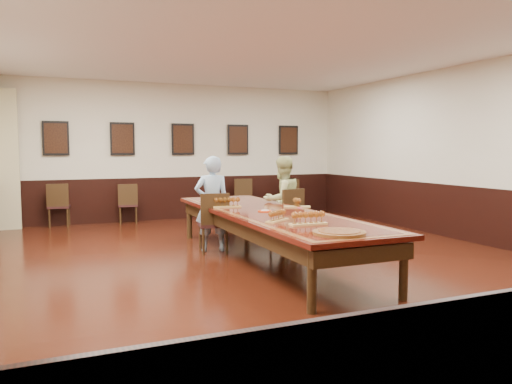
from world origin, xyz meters
name	(u,v)px	position (x,y,z in m)	size (l,w,h in m)	color
floor	(269,262)	(0.00, 0.00, -0.01)	(8.00, 10.00, 0.02)	black
ceiling	(270,42)	(0.00, 0.00, 3.21)	(8.00, 10.00, 0.02)	white
wall_back	(182,152)	(0.00, 5.01, 1.60)	(8.00, 0.02, 3.20)	beige
wall_right	(474,153)	(4.01, 0.00, 1.60)	(0.02, 10.00, 3.20)	beige
chair_man	(213,222)	(-0.56, 0.96, 0.49)	(0.46, 0.50, 0.98)	black
chair_woman	(286,216)	(0.84, 1.12, 0.49)	(0.46, 0.50, 0.99)	black
spare_chair_a	(59,205)	(-2.79, 4.79, 0.47)	(0.44, 0.48, 0.94)	black
spare_chair_b	(128,204)	(-1.34, 4.69, 0.45)	(0.42, 0.46, 0.90)	black
spare_chair_c	(242,197)	(1.45, 4.81, 0.47)	(0.44, 0.48, 0.94)	black
spare_chair_d	(288,197)	(2.58, 4.54, 0.45)	(0.42, 0.46, 0.91)	black
person_man	(212,204)	(-0.54, 1.06, 0.78)	(0.57, 0.37, 1.56)	#4A85B9
person_woman	(282,200)	(0.81, 1.23, 0.77)	(0.77, 0.60, 1.54)	#C1CA7E
pink_phone	(298,208)	(0.60, 0.21, 0.76)	(0.06, 0.13, 0.01)	#E84D90
curtain	(7,160)	(-3.75, 4.82, 1.45)	(0.45, 0.18, 2.90)	#C6BE88
wainscoting	(269,228)	(0.00, 0.00, 0.50)	(8.00, 10.00, 1.00)	black
conference_table	(269,221)	(0.00, 0.00, 0.61)	(1.40, 5.00, 0.76)	black
posters	(183,139)	(0.00, 4.94, 1.90)	(6.14, 0.04, 0.74)	black
flight_a	(227,203)	(-0.41, 0.70, 0.83)	(0.46, 0.20, 0.17)	#AD8F48
flight_b	(297,203)	(0.60, 0.26, 0.82)	(0.43, 0.28, 0.16)	#AD8F48
flight_c	(277,216)	(-0.33, -0.98, 0.82)	(0.40, 0.33, 0.15)	#AD8F48
flight_d	(308,219)	(-0.12, -1.41, 0.83)	(0.47, 0.16, 0.17)	#AD8F48
red_plate_grp	(265,211)	(-0.07, 0.00, 0.76)	(0.20, 0.20, 0.03)	red
carved_platter	(339,233)	(-0.13, -2.11, 0.77)	(0.69, 0.69, 0.05)	#512C10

